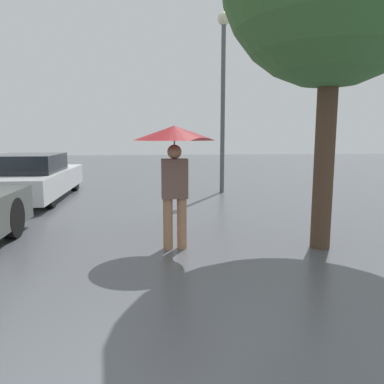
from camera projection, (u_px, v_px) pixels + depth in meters
name	position (u px, v px, depth m)	size (l,w,h in m)	color
pedestrian	(174.00, 147.00, 5.30)	(1.17, 1.17, 1.79)	#9E7051
parked_car_farthest	(31.00, 178.00, 9.74)	(1.81, 4.47, 1.17)	silver
street_lamp	(223.00, 77.00, 10.47)	(0.35, 0.35, 4.99)	#515456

